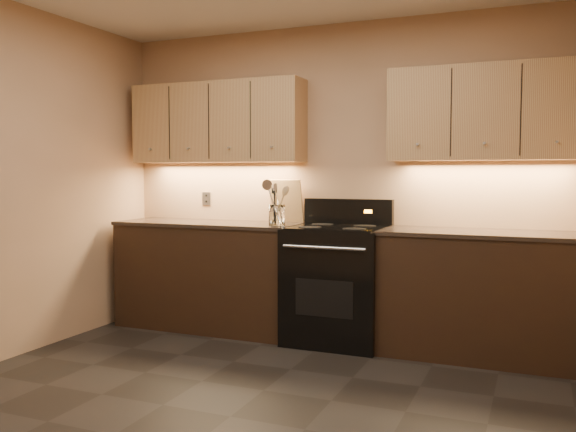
# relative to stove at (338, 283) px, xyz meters

# --- Properties ---
(floor) EXTENTS (4.00, 4.00, 0.00)m
(floor) POSITION_rel_stove_xyz_m (-0.08, -1.68, -0.48)
(floor) COLOR black
(floor) RESTS_ON ground
(wall_back) EXTENTS (4.00, 0.04, 2.60)m
(wall_back) POSITION_rel_stove_xyz_m (-0.08, 0.32, 0.82)
(wall_back) COLOR tan
(wall_back) RESTS_ON ground
(counter_left) EXTENTS (1.62, 0.62, 0.93)m
(counter_left) POSITION_rel_stove_xyz_m (-1.18, 0.02, -0.01)
(counter_left) COLOR black
(counter_left) RESTS_ON ground
(counter_right) EXTENTS (1.46, 0.62, 0.93)m
(counter_right) POSITION_rel_stove_xyz_m (1.10, 0.02, -0.01)
(counter_right) COLOR black
(counter_right) RESTS_ON ground
(stove) EXTENTS (0.76, 0.68, 1.14)m
(stove) POSITION_rel_stove_xyz_m (0.00, 0.00, 0.00)
(stove) COLOR black
(stove) RESTS_ON ground
(upper_cab_left) EXTENTS (1.60, 0.30, 0.70)m
(upper_cab_left) POSITION_rel_stove_xyz_m (-1.18, 0.17, 1.32)
(upper_cab_left) COLOR tan
(upper_cab_left) RESTS_ON wall_back
(upper_cab_right) EXTENTS (1.44, 0.30, 0.70)m
(upper_cab_right) POSITION_rel_stove_xyz_m (1.10, 0.17, 1.32)
(upper_cab_right) COLOR tan
(upper_cab_right) RESTS_ON wall_back
(outlet_plate) EXTENTS (0.08, 0.01, 0.12)m
(outlet_plate) POSITION_rel_stove_xyz_m (-1.38, 0.31, 0.64)
(outlet_plate) COLOR #B2B5BA
(outlet_plate) RESTS_ON wall_back
(utensil_crock) EXTENTS (0.15, 0.15, 0.17)m
(utensil_crock) POSITION_rel_stove_xyz_m (-0.50, -0.07, 0.53)
(utensil_crock) COLOR white
(utensil_crock) RESTS_ON counter_left
(cutting_board) EXTENTS (0.30, 0.11, 0.37)m
(cutting_board) POSITION_rel_stove_xyz_m (-0.56, 0.27, 0.63)
(cutting_board) COLOR tan
(cutting_board) RESTS_ON counter_left
(wooden_spoon) EXTENTS (0.16, 0.12, 0.32)m
(wooden_spoon) POSITION_rel_stove_xyz_m (-0.53, -0.09, 0.62)
(wooden_spoon) COLOR tan
(wooden_spoon) RESTS_ON utensil_crock
(black_turner) EXTENTS (0.15, 0.18, 0.33)m
(black_turner) POSITION_rel_stove_xyz_m (-0.50, -0.10, 0.62)
(black_turner) COLOR black
(black_turner) RESTS_ON utensil_crock
(steel_spatula) EXTENTS (0.16, 0.11, 0.35)m
(steel_spatula) POSITION_rel_stove_xyz_m (-0.47, -0.05, 0.64)
(steel_spatula) COLOR silver
(steel_spatula) RESTS_ON utensil_crock
(steel_skimmer) EXTENTS (0.22, 0.12, 0.38)m
(steel_skimmer) POSITION_rel_stove_xyz_m (-0.46, -0.09, 0.65)
(steel_skimmer) COLOR silver
(steel_skimmer) RESTS_ON utensil_crock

